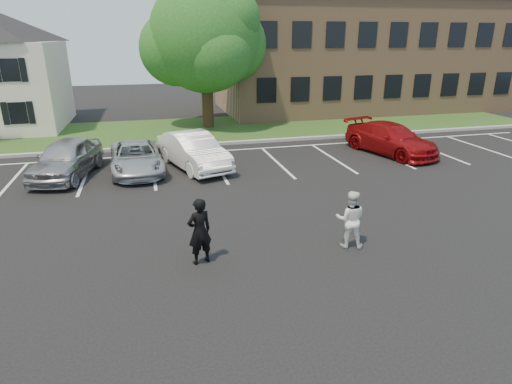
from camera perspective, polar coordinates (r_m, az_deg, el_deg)
ground_plane at (r=12.04m, az=1.19°, el=-7.19°), size 90.00×90.00×0.00m
curb at (r=23.14m, az=-6.81°, el=6.33°), size 40.00×0.30×0.15m
grass_strip at (r=27.02m, az=-7.99°, el=8.19°), size 44.00×8.00×0.08m
stall_lines at (r=20.48m, az=-1.72°, el=4.46°), size 34.00×5.36×0.01m
office_building at (r=36.47m, az=13.90°, el=17.39°), size 22.40×10.40×8.30m
tree at (r=27.35m, az=-6.63°, el=19.60°), size 7.80×7.20×8.80m
man_black_suit at (r=10.91m, az=-7.54°, el=-5.22°), size 0.75×0.61×1.77m
man_white_shirt at (r=11.95m, az=12.46°, el=-3.56°), size 0.97×0.87×1.63m
car_silver_west at (r=19.31m, az=-23.96°, el=4.13°), size 2.88×4.89×1.56m
car_silver_minivan at (r=19.00m, az=-15.66°, el=4.43°), size 2.34×4.65×1.26m
car_white_sedan at (r=19.06m, az=-8.34°, el=5.46°), size 3.01×4.98×1.55m
car_red_compact at (r=22.30m, az=17.51°, el=6.78°), size 3.42×5.47×1.48m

